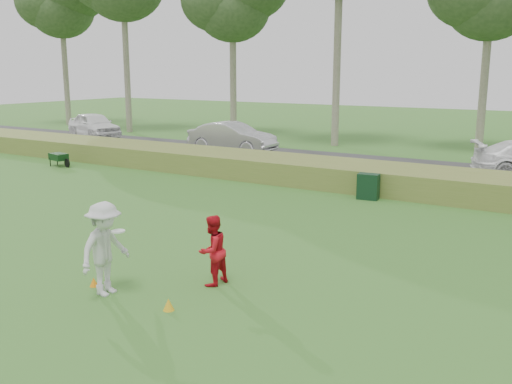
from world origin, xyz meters
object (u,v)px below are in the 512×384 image
Objects in this scene: utility_cabinet at (368,187)px; car_mid at (232,137)px; player_white at (105,249)px; cone_yellow at (169,304)px; player_red at (212,250)px; car_left at (94,125)px; cone_orange at (94,282)px.

car_mid reaches higher than utility_cabinet.
player_white is at bearing -154.73° from car_mid.
car_mid reaches higher than cone_yellow.
car_left is at bearing -120.64° from player_red.
utility_cabinet is at bearing -9.34° from player_white.
car_left is (-21.99, 7.77, 0.44)m from utility_cabinet.
car_mid is (-8.40, 17.94, 0.78)m from cone_orange.
cone_yellow is at bearing -95.46° from utility_cabinet.
player_white reaches higher than utility_cabinet.
player_white is 9.84× the size of cone_orange.
cone_orange is at bearing -106.62° from utility_cabinet.
player_white is 1.04m from cone_orange.
player_red is 1.67m from cone_yellow.
cone_orange is 2.17m from cone_yellow.
cone_orange is 19.83m from car_mid.
player_white is 2.21m from player_red.
player_red is 0.31× the size of car_left.
player_red reaches higher than cone_yellow.
car_left is at bearing 45.54° from player_white.
car_left is (-22.06, 17.34, 0.13)m from player_red.
cone_yellow is at bearing -150.75° from car_mid.
player_white reaches higher than cone_orange.
utility_cabinet is at bearing 79.56° from cone_orange.
cone_yellow is at bearing -91.01° from player_white.
car_mid reaches higher than player_red.
car_mid is at bearing 115.10° from cone_orange.
player_red is 6.36× the size of cone_yellow.
player_white is 1.27× the size of player_red.
cone_orange is 27.40m from car_left.
utility_cabinet is (-0.14, 11.11, 0.34)m from cone_yellow.
player_red is at bearing -148.63° from car_mid.
car_mid is at bearing -74.78° from car_left.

